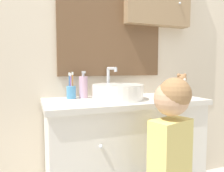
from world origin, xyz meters
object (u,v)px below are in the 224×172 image
at_px(teddy_bear, 182,86).
at_px(drinking_cup, 171,93).
at_px(child_figure, 170,151).
at_px(soap_dispenser, 83,87).
at_px(toothbrush_holder, 71,91).
at_px(sink_basin, 118,91).

distance_m(teddy_bear, drinking_cup, 0.21).
bearing_deg(drinking_cup, child_figure, -125.23).
bearing_deg(soap_dispenser, child_figure, -61.32).
bearing_deg(drinking_cup, toothbrush_holder, 154.05).
height_order(sink_basin, drinking_cup, sink_basin).
relative_size(soap_dispenser, teddy_bear, 1.10).
relative_size(sink_basin, toothbrush_holder, 2.14).
bearing_deg(child_figure, drinking_cup, 54.77).
relative_size(toothbrush_holder, child_figure, 0.19).
distance_m(sink_basin, soap_dispenser, 0.26).
relative_size(sink_basin, drinking_cup, 4.22).
xyz_separation_m(sink_basin, drinking_cup, (0.33, -0.16, -0.01)).
xyz_separation_m(toothbrush_holder, soap_dispenser, (0.09, 0.00, 0.03)).
bearing_deg(toothbrush_holder, drinking_cup, -25.95).
height_order(child_figure, drinking_cup, child_figure).
relative_size(soap_dispenser, child_figure, 0.20).
bearing_deg(drinking_cup, teddy_bear, 32.78).
distance_m(soap_dispenser, drinking_cup, 0.62).
height_order(sink_basin, teddy_bear, sink_basin).
height_order(toothbrush_holder, soap_dispenser, soap_dispenser).
xyz_separation_m(sink_basin, toothbrush_holder, (-0.30, 0.15, -0.00)).
xyz_separation_m(toothbrush_holder, child_figure, (0.42, -0.60, -0.28)).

